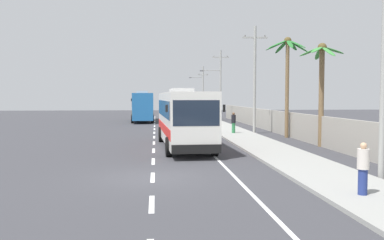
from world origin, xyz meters
The scene contains 15 objects.
ground_plane centered at (0.00, 0.00, 0.00)m, with size 160.00×160.00×0.00m, color #3A3A3F.
sidewalk_kerb centered at (6.80, 10.00, 0.07)m, with size 3.20×90.00×0.14m, color #999993.
lane_markings centered at (2.02, 14.65, 0.00)m, with size 3.37×71.00×0.01m.
boundary_wall centered at (10.60, 14.00, 0.97)m, with size 0.24×60.00×1.93m, color #9E998E.
coach_bus_foreground centered at (1.86, 9.54, 1.92)m, with size 3.27×11.30×3.69m.
coach_bus_far_lane centered at (-1.61, 36.66, 2.00)m, with size 3.22×11.47×3.85m.
motorcycle_beside_bus centered at (3.47, 17.54, 0.64)m, with size 0.56×1.96×1.58m.
pedestrian_near_kerb centered at (6.56, 17.69, 1.04)m, with size 0.36×0.36×1.71m.
pedestrian_midwalk centered at (6.46, -3.97, 0.98)m, with size 0.36×0.36×1.61m.
utility_pole_nearest centered at (8.75, -1.00, 4.90)m, with size 1.93×0.24×9.48m.
utility_pole_mid centered at (8.50, 18.47, 4.75)m, with size 2.13×0.24×9.08m.
utility_pole_far centered at (8.55, 37.94, 4.94)m, with size 3.83×0.24×9.24m.
utility_pole_distant centered at (8.49, 57.41, 4.55)m, with size 3.44×0.24×8.55m.
palm_nearest centered at (10.49, 9.13, 4.40)m, with size 2.79×2.93×6.50m.
palm_second centered at (10.18, 14.94, 5.59)m, with size 3.30×3.30×7.69m.
Camera 1 is at (0.13, -15.99, 3.15)m, focal length 38.61 mm.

